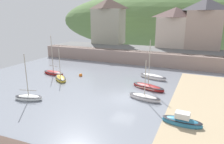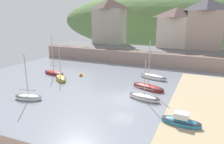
{
  "view_description": "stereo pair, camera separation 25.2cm",
  "coord_description": "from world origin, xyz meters",
  "px_view_note": "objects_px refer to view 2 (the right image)",
  "views": [
    {
      "loc": [
        7.6,
        -20.24,
        8.83
      ],
      "look_at": [
        -3.0,
        3.68,
        1.73
      ],
      "focal_mm": 33.32,
      "sensor_mm": 36.0,
      "label": 1
    },
    {
      "loc": [
        7.83,
        -20.14,
        8.83
      ],
      "look_at": [
        -3.0,
        3.68,
        1.73
      ],
      "focal_mm": 33.32,
      "sensor_mm": 36.0,
      "label": 2
    }
  ],
  "objects_px": {
    "rowboat_small_beached": "(61,78)",
    "sailboat_white_hull": "(144,98)",
    "waterfront_building_centre": "(176,27)",
    "sailboat_nearest_shore": "(153,77)",
    "fishing_boat_green": "(54,73)",
    "waterfront_building_left": "(109,21)",
    "sailboat_blue_trim": "(29,97)",
    "sailboat_far_left": "(148,87)",
    "waterfront_building_right": "(205,24)",
    "mooring_buoy": "(81,75)",
    "motorboat_with_cabin": "(181,122)"
  },
  "relations": [
    {
      "from": "waterfront_building_centre",
      "to": "sailboat_white_hull",
      "type": "bearing_deg",
      "value": -88.58
    },
    {
      "from": "waterfront_building_left",
      "to": "waterfront_building_centre",
      "type": "xyz_separation_m",
      "value": [
        15.18,
        -0.0,
        -1.14
      ]
    },
    {
      "from": "waterfront_building_left",
      "to": "sailboat_white_hull",
      "type": "bearing_deg",
      "value": -57.47
    },
    {
      "from": "waterfront_building_right",
      "to": "rowboat_small_beached",
      "type": "distance_m",
      "value": 29.63
    },
    {
      "from": "sailboat_nearest_shore",
      "to": "motorboat_with_cabin",
      "type": "relative_size",
      "value": 1.31
    },
    {
      "from": "mooring_buoy",
      "to": "motorboat_with_cabin",
      "type": "bearing_deg",
      "value": -30.15
    },
    {
      "from": "waterfront_building_centre",
      "to": "rowboat_small_beached",
      "type": "xyz_separation_m",
      "value": [
        -12.16,
        -22.64,
        -6.29
      ]
    },
    {
      "from": "rowboat_small_beached",
      "to": "waterfront_building_centre",
      "type": "bearing_deg",
      "value": 102.06
    },
    {
      "from": "sailboat_white_hull",
      "to": "motorboat_with_cabin",
      "type": "bearing_deg",
      "value": -33.52
    },
    {
      "from": "waterfront_building_left",
      "to": "sailboat_nearest_shore",
      "type": "height_order",
      "value": "waterfront_building_left"
    },
    {
      "from": "waterfront_building_right",
      "to": "mooring_buoy",
      "type": "relative_size",
      "value": 18.61
    },
    {
      "from": "rowboat_small_beached",
      "to": "fishing_boat_green",
      "type": "bearing_deg",
      "value": -174.37
    },
    {
      "from": "sailboat_far_left",
      "to": "sailboat_nearest_shore",
      "type": "bearing_deg",
      "value": 114.18
    },
    {
      "from": "sailboat_nearest_shore",
      "to": "rowboat_small_beached",
      "type": "relative_size",
      "value": 0.94
    },
    {
      "from": "waterfront_building_right",
      "to": "mooring_buoy",
      "type": "bearing_deg",
      "value": -129.28
    },
    {
      "from": "waterfront_building_left",
      "to": "sailboat_nearest_shore",
      "type": "xyz_separation_m",
      "value": [
        14.84,
        -16.71,
        -7.43
      ]
    },
    {
      "from": "motorboat_with_cabin",
      "to": "rowboat_small_beached",
      "type": "height_order",
      "value": "rowboat_small_beached"
    },
    {
      "from": "waterfront_building_right",
      "to": "sailboat_white_hull",
      "type": "xyz_separation_m",
      "value": [
        -4.95,
        -24.75,
        -7.12
      ]
    },
    {
      "from": "waterfront_building_centre",
      "to": "waterfront_building_left",
      "type": "bearing_deg",
      "value": 180.0
    },
    {
      "from": "waterfront_building_centre",
      "to": "rowboat_small_beached",
      "type": "height_order",
      "value": "waterfront_building_centre"
    },
    {
      "from": "waterfront_building_right",
      "to": "fishing_boat_green",
      "type": "bearing_deg",
      "value": -134.96
    },
    {
      "from": "sailboat_blue_trim",
      "to": "sailboat_white_hull",
      "type": "bearing_deg",
      "value": 8.45
    },
    {
      "from": "waterfront_building_right",
      "to": "fishing_boat_green",
      "type": "xyz_separation_m",
      "value": [
        -20.62,
        -20.64,
        -7.11
      ]
    },
    {
      "from": "motorboat_with_cabin",
      "to": "mooring_buoy",
      "type": "distance_m",
      "value": 17.99
    },
    {
      "from": "rowboat_small_beached",
      "to": "mooring_buoy",
      "type": "height_order",
      "value": "rowboat_small_beached"
    },
    {
      "from": "sailboat_nearest_shore",
      "to": "sailboat_far_left",
      "type": "xyz_separation_m",
      "value": [
        0.45,
        -4.45,
        -0.01
      ]
    },
    {
      "from": "sailboat_white_hull",
      "to": "mooring_buoy",
      "type": "bearing_deg",
      "value": 166.19
    },
    {
      "from": "waterfront_building_right",
      "to": "waterfront_building_centre",
      "type": "bearing_deg",
      "value": -180.0
    },
    {
      "from": "fishing_boat_green",
      "to": "mooring_buoy",
      "type": "height_order",
      "value": "fishing_boat_green"
    },
    {
      "from": "sailboat_nearest_shore",
      "to": "fishing_boat_green",
      "type": "relative_size",
      "value": 0.71
    },
    {
      "from": "sailboat_blue_trim",
      "to": "rowboat_small_beached",
      "type": "bearing_deg",
      "value": 84.47
    },
    {
      "from": "waterfront_building_right",
      "to": "sailboat_white_hull",
      "type": "distance_m",
      "value": 26.23
    },
    {
      "from": "waterfront_building_centre",
      "to": "fishing_boat_green",
      "type": "xyz_separation_m",
      "value": [
        -15.05,
        -20.64,
        -6.29
      ]
    },
    {
      "from": "mooring_buoy",
      "to": "waterfront_building_centre",
      "type": "bearing_deg",
      "value": 61.77
    },
    {
      "from": "fishing_boat_green",
      "to": "sailboat_far_left",
      "type": "bearing_deg",
      "value": 6.13
    },
    {
      "from": "waterfront_building_centre",
      "to": "sailboat_nearest_shore",
      "type": "relative_size",
      "value": 1.85
    },
    {
      "from": "waterfront_building_right",
      "to": "sailboat_far_left",
      "type": "distance_m",
      "value": 22.99
    },
    {
      "from": "rowboat_small_beached",
      "to": "sailboat_white_hull",
      "type": "bearing_deg",
      "value": 30.92
    },
    {
      "from": "fishing_boat_green",
      "to": "sailboat_blue_trim",
      "type": "bearing_deg",
      "value": -57.59
    },
    {
      "from": "waterfront_building_left",
      "to": "sailboat_blue_trim",
      "type": "relative_size",
      "value": 1.99
    },
    {
      "from": "sailboat_nearest_shore",
      "to": "motorboat_with_cabin",
      "type": "distance_m",
      "value": 13.22
    },
    {
      "from": "waterfront_building_centre",
      "to": "motorboat_with_cabin",
      "type": "relative_size",
      "value": 2.42
    },
    {
      "from": "waterfront_building_right",
      "to": "waterfront_building_left",
      "type": "bearing_deg",
      "value": 180.0
    },
    {
      "from": "rowboat_small_beached",
      "to": "mooring_buoy",
      "type": "relative_size",
      "value": 8.91
    },
    {
      "from": "motorboat_with_cabin",
      "to": "sailboat_far_left",
      "type": "bearing_deg",
      "value": 125.42
    },
    {
      "from": "waterfront_building_left",
      "to": "sailboat_far_left",
      "type": "height_order",
      "value": "waterfront_building_left"
    },
    {
      "from": "waterfront_building_right",
      "to": "sailboat_blue_trim",
      "type": "bearing_deg",
      "value": -118.82
    },
    {
      "from": "sailboat_far_left",
      "to": "fishing_boat_green",
      "type": "bearing_deg",
      "value": -163.54
    },
    {
      "from": "sailboat_blue_trim",
      "to": "motorboat_with_cabin",
      "type": "height_order",
      "value": "sailboat_blue_trim"
    },
    {
      "from": "sailboat_blue_trim",
      "to": "motorboat_with_cabin",
      "type": "xyz_separation_m",
      "value": [
        15.8,
        1.04,
        0.08
      ]
    }
  ]
}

